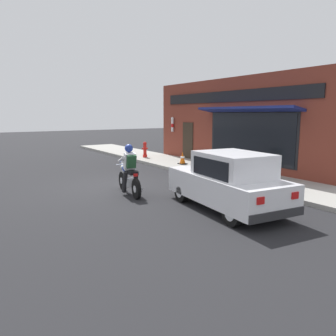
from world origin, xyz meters
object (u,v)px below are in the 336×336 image
Objects in this scene: motorcycle_with_rider at (129,173)px; fire_hydrant at (145,150)px; trash_bin at (239,162)px; car_hatchback at (228,182)px; traffic_cone at (182,158)px.

fire_hydrant is (4.36, 6.71, -0.11)m from motorcycle_with_rider.
trash_bin is (4.93, 0.00, -0.04)m from motorcycle_with_rider.
car_hatchback is 4.48× the size of fire_hydrant.
traffic_cone is at bearing -84.94° from fire_hydrant.
fire_hydrant is at bearing 94.89° from trash_bin.
trash_bin is (3.50, 3.02, -0.13)m from car_hatchback.
traffic_cone is 0.68× the size of fire_hydrant.
trash_bin is at bearing -85.11° from fire_hydrant.
traffic_cone is at bearing 63.82° from car_hatchback.
car_hatchback is 7.28m from traffic_cone.
motorcycle_with_rider is at bearing -179.97° from trash_bin.
motorcycle_with_rider is 2.05× the size of trash_bin.
motorcycle_with_rider is 8.01m from fire_hydrant.
motorcycle_with_rider is 2.29× the size of fire_hydrant.
motorcycle_with_rider reaches higher than fire_hydrant.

